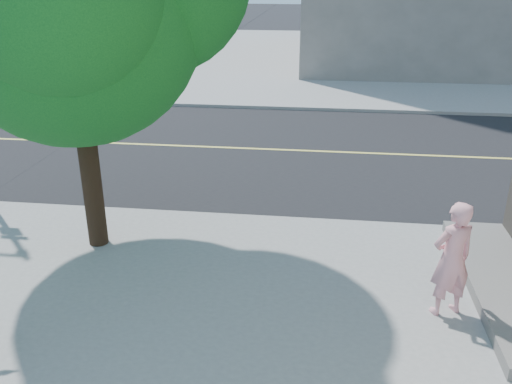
# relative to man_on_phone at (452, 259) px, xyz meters

# --- Properties ---
(ground) EXTENTS (140.00, 140.00, 0.00)m
(ground) POSITION_rel_man_on_phone_xyz_m (-7.93, 2.86, -0.96)
(ground) COLOR black
(ground) RESTS_ON ground
(road_ew) EXTENTS (140.00, 9.00, 0.01)m
(road_ew) POSITION_rel_man_on_phone_xyz_m (-7.93, 7.36, -0.95)
(road_ew) COLOR black
(road_ew) RESTS_ON ground
(sidewalk_ne) EXTENTS (29.00, 25.00, 0.12)m
(sidewalk_ne) POSITION_rel_man_on_phone_xyz_m (5.57, 24.36, -0.90)
(sidewalk_ne) COLOR gray
(sidewalk_ne) RESTS_ON ground
(man_on_phone) EXTENTS (0.72, 0.61, 1.67)m
(man_on_phone) POSITION_rel_man_on_phone_xyz_m (0.00, 0.00, 0.00)
(man_on_phone) COLOR pink
(man_on_phone) RESTS_ON sidewalk_se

